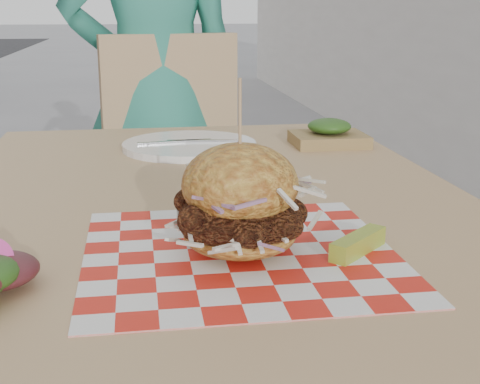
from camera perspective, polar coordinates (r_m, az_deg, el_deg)
The scene contains 8 objects.
diner at distance 2.11m, azimuth -7.21°, elevation 8.62°, with size 0.57×0.37×1.55m, color #2E8571.
patio_table at distance 1.05m, azimuth -2.71°, elevation -4.37°, with size 0.80×1.20×0.75m.
patio_chair at distance 2.00m, azimuth -6.18°, elevation 1.73°, with size 0.50×0.50×0.95m.
paper_liner at distance 0.78m, azimuth 0.00°, elevation -5.22°, with size 0.36×0.36×0.00m, color red.
sandwich at distance 0.76m, azimuth -0.00°, elevation -1.22°, with size 0.18×0.18×0.20m.
pickle_spear at distance 0.79m, azimuth 10.05°, elevation -4.37°, with size 0.10×0.02×0.02m, color #ABAD32.
place_setting at distance 1.36m, azimuth -4.33°, elevation 3.98°, with size 0.27×0.27×0.02m.
kraft_tray at distance 1.40m, azimuth 7.60°, elevation 4.89°, with size 0.15×0.12×0.06m.
Camera 1 is at (0.23, -0.82, 1.03)m, focal length 50.00 mm.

